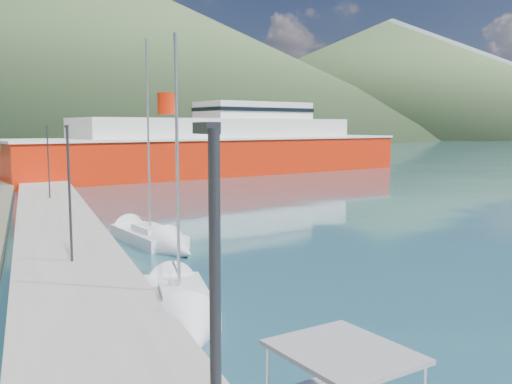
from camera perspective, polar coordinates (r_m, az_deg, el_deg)
name	(u,v)px	position (r m, az deg, el deg)	size (l,w,h in m)	color
ground	(78,157)	(133.12, -17.38, 3.39)	(1400.00, 1400.00, 0.00)	#204A58
quay	(58,226)	(39.08, -19.21, -3.20)	(5.00, 88.00, 0.80)	gray
hills_far	(167,62)	(652.49, -8.85, 12.76)	(1480.00, 900.00, 180.00)	slate
hills_near	(193,64)	(402.31, -6.34, 12.63)	(1010.00, 520.00, 115.00)	#3F5632
lamp_posts	(67,186)	(27.60, -18.33, 0.59)	(0.15, 45.83, 6.06)	#2D2D33
sailboat_near	(184,318)	(20.06, -7.19, -12.41)	(3.32, 7.85, 10.92)	silver
sailboat_mid	(163,243)	(32.50, -9.30, -5.03)	(4.05, 9.03, 12.59)	silver
ferry	(221,149)	(81.80, -3.52, 4.35)	(60.70, 26.76, 11.80)	red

